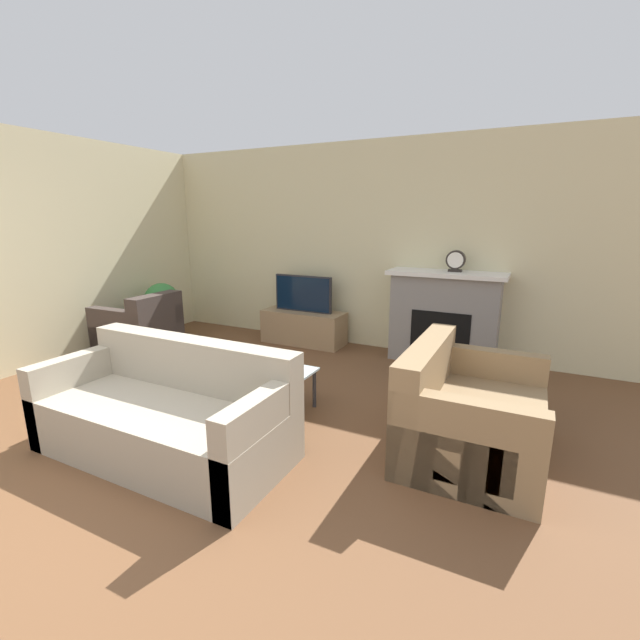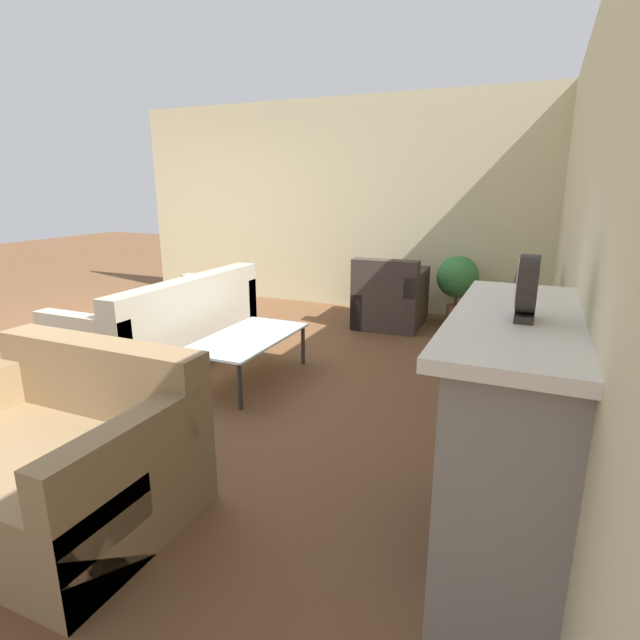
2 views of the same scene
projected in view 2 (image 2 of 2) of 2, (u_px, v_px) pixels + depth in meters
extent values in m
plane|color=brown|center=(95.00, 348.00, 5.10)|extent=(20.00, 20.00, 0.00)
cube|color=beige|center=(580.00, 229.00, 3.09)|extent=(8.59, 0.06, 2.70)
cube|color=beige|center=(380.00, 206.00, 6.42)|extent=(0.06, 7.25, 2.70)
cube|color=gray|center=(511.00, 441.00, 2.13)|extent=(1.24, 0.43, 1.12)
cube|color=black|center=(455.00, 472.00, 2.27)|extent=(0.68, 0.01, 0.63)
cube|color=white|center=(516.00, 320.00, 2.00)|extent=(1.36, 0.49, 0.05)
cube|color=#997A56|center=(510.00, 367.00, 3.93)|extent=(1.17, 0.45, 0.46)
cube|color=#232328|center=(516.00, 307.00, 3.80)|extent=(0.85, 0.05, 0.50)
cube|color=black|center=(512.00, 307.00, 3.81)|extent=(0.81, 0.01, 0.46)
cube|color=#9E937F|center=(165.00, 339.00, 4.70)|extent=(1.93, 0.87, 0.42)
cube|color=#9E937F|center=(191.00, 300.00, 4.46)|extent=(1.93, 0.20, 0.40)
cube|color=#9E937F|center=(219.00, 306.00, 5.46)|extent=(0.14, 0.87, 0.66)
cube|color=#9E937F|center=(85.00, 356.00, 3.87)|extent=(0.14, 0.87, 0.66)
cube|color=#8C704C|center=(50.00, 480.00, 2.45)|extent=(0.95, 1.29, 0.42)
cube|color=#8C704C|center=(101.00, 377.00, 2.68)|extent=(0.20, 1.29, 0.40)
cube|color=#8C704C|center=(138.00, 486.00, 2.20)|extent=(0.95, 0.14, 0.66)
cube|color=#3D332D|center=(391.00, 307.00, 5.94)|extent=(0.91, 0.77, 0.42)
cube|color=#3D332D|center=(385.00, 278.00, 5.53)|extent=(0.23, 0.75, 0.40)
cube|color=#3D332D|center=(417.00, 299.00, 5.80)|extent=(0.88, 0.17, 0.66)
cube|color=#3D332D|center=(367.00, 295.00, 6.02)|extent=(0.88, 0.17, 0.66)
cylinder|color=#333338|center=(254.00, 338.00, 4.82)|extent=(0.04, 0.04, 0.37)
cylinder|color=#333338|center=(182.00, 376.00, 3.87)|extent=(0.04, 0.04, 0.37)
cylinder|color=#333338|center=(303.00, 345.00, 4.62)|extent=(0.04, 0.04, 0.37)
cylinder|color=#333338|center=(240.00, 387.00, 3.66)|extent=(0.04, 0.04, 0.37)
cube|color=silver|center=(247.00, 337.00, 4.19)|extent=(1.16, 0.61, 0.02)
cylinder|color=#AD704C|center=(455.00, 315.00, 5.95)|extent=(0.21, 0.21, 0.23)
cylinder|color=#4C3823|center=(456.00, 299.00, 5.90)|extent=(0.03, 0.03, 0.15)
sphere|color=#387F3D|center=(458.00, 277.00, 5.83)|extent=(0.49, 0.49, 0.49)
cube|color=#28231E|center=(524.00, 316.00, 1.90)|extent=(0.15, 0.07, 0.03)
cylinder|color=#28231E|center=(528.00, 284.00, 1.87)|extent=(0.22, 0.07, 0.22)
cylinder|color=white|center=(517.00, 283.00, 1.88)|extent=(0.18, 0.00, 0.18)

